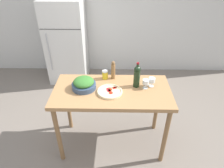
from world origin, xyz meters
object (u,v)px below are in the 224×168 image
(pepper_mill, at_px, (113,70))
(salad_bowl, at_px, (84,84))
(refrigerator, at_px, (67,42))
(salt_canister, at_px, (105,75))
(wine_glass_far, at_px, (152,81))
(wine_bottle, at_px, (137,76))
(homemade_pizza, at_px, (110,91))
(wine_glass_near, at_px, (146,82))

(pepper_mill, relative_size, salad_bowl, 0.86)
(refrigerator, xyz_separation_m, salt_canister, (0.84, -1.54, 0.16))
(wine_glass_far, bearing_deg, salt_canister, 163.71)
(wine_bottle, height_order, pepper_mill, wine_bottle)
(refrigerator, relative_size, homemade_pizza, 5.49)
(pepper_mill, xyz_separation_m, homemade_pizza, (-0.04, -0.32, -0.11))
(pepper_mill, bearing_deg, wine_bottle, -32.12)
(wine_bottle, relative_size, salad_bowl, 1.12)
(wine_glass_far, relative_size, salad_bowl, 0.40)
(wine_bottle, bearing_deg, wine_glass_near, -18.56)
(refrigerator, height_order, salt_canister, refrigerator)
(wine_glass_far, bearing_deg, refrigerator, 129.72)
(salad_bowl, bearing_deg, wine_glass_far, 4.14)
(wine_glass_near, xyz_separation_m, pepper_mill, (-0.39, 0.22, 0.04))
(wine_glass_far, xyz_separation_m, homemade_pizza, (-0.51, -0.14, -0.07))
(refrigerator, relative_size, wine_glass_far, 14.05)
(refrigerator, height_order, homemade_pizza, refrigerator)
(wine_glass_near, bearing_deg, homemade_pizza, -166.65)
(homemade_pizza, distance_m, salt_canister, 0.32)
(wine_glass_near, relative_size, homemade_pizza, 0.39)
(wine_glass_near, height_order, salad_bowl, salad_bowl)
(homemade_pizza, xyz_separation_m, salt_canister, (-0.07, 0.31, 0.04))
(refrigerator, height_order, salad_bowl, refrigerator)
(salad_bowl, bearing_deg, pepper_mill, 33.76)
(wine_bottle, distance_m, pepper_mill, 0.34)
(salad_bowl, distance_m, salt_canister, 0.33)
(refrigerator, xyz_separation_m, wine_bottle, (1.24, -1.72, 0.26))
(homemade_pizza, bearing_deg, pepper_mill, 83.63)
(salt_canister, bearing_deg, pepper_mill, 2.87)
(wine_glass_near, relative_size, wine_glass_far, 1.00)
(refrigerator, bearing_deg, salt_canister, -61.31)
(salad_bowl, height_order, homemade_pizza, salad_bowl)
(wine_bottle, bearing_deg, pepper_mill, 147.88)
(wine_glass_far, bearing_deg, wine_bottle, -178.29)
(wine_bottle, distance_m, wine_glass_far, 0.20)
(wine_bottle, height_order, wine_glass_near, wine_bottle)
(pepper_mill, height_order, homemade_pizza, pepper_mill)
(wine_glass_far, xyz_separation_m, salad_bowl, (-0.82, -0.06, -0.02))
(pepper_mill, xyz_separation_m, salad_bowl, (-0.35, -0.23, -0.06))
(refrigerator, height_order, wine_glass_far, refrigerator)
(wine_bottle, xyz_separation_m, wine_glass_far, (0.19, 0.01, -0.07))
(wine_glass_far, height_order, pepper_mill, pepper_mill)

